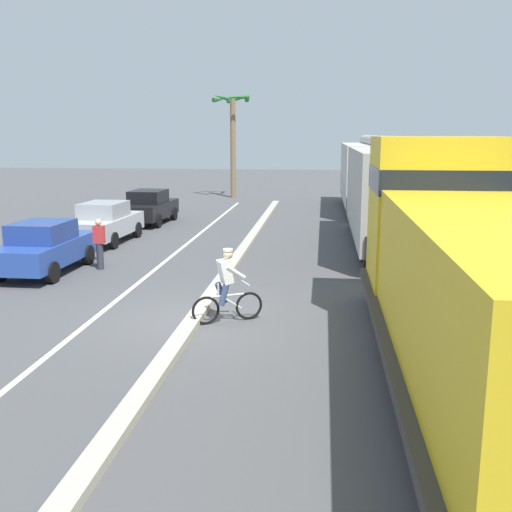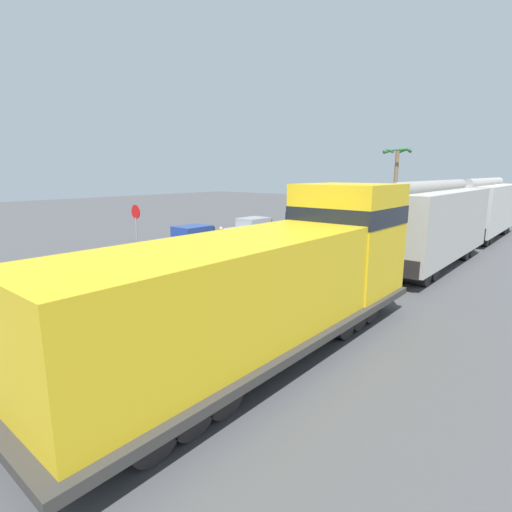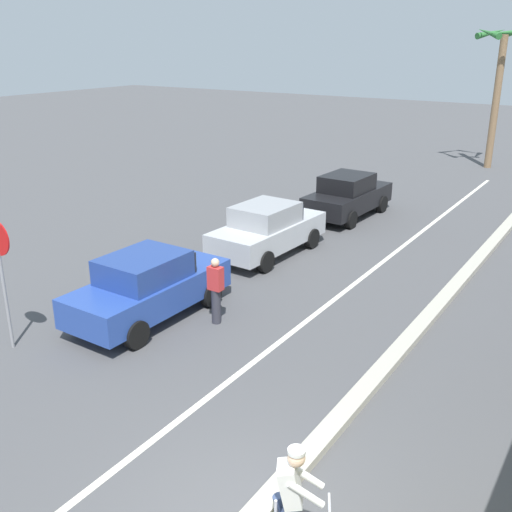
{
  "view_description": "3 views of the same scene",
  "coord_description": "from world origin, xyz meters",
  "views": [
    {
      "loc": [
        2.88,
        -13.19,
        4.26
      ],
      "look_at": [
        1.34,
        0.59,
        1.42
      ],
      "focal_mm": 42.0,
      "sensor_mm": 36.0,
      "label": 1
    },
    {
      "loc": [
        11.4,
        -10.59,
        4.55
      ],
      "look_at": [
        2.35,
        0.14,
        1.6
      ],
      "focal_mm": 28.0,
      "sensor_mm": 36.0,
      "label": 2
    },
    {
      "loc": [
        3.61,
        -5.32,
        6.33
      ],
      "look_at": [
        -4.06,
        6.43,
        1.21
      ],
      "focal_mm": 42.0,
      "sensor_mm": 36.0,
      "label": 3
    }
  ],
  "objects": [
    {
      "name": "cyclist",
      "position": [
        0.75,
        -0.12,
        0.82
      ],
      "size": [
        1.54,
        0.85,
        1.71
      ],
      "color": "black",
      "rests_on": "ground"
    },
    {
      "name": "parked_car_silver",
      "position": [
        -5.68,
        9.55,
        0.82
      ],
      "size": [
        1.97,
        4.27,
        1.62
      ],
      "color": "#B7BABF",
      "rests_on": "ground"
    },
    {
      "name": "median_curb",
      "position": [
        0.0,
        6.0,
        0.08
      ],
      "size": [
        0.36,
        36.0,
        0.16
      ],
      "primitive_type": "cube",
      "color": "#B2AD9E",
      "rests_on": "ground"
    },
    {
      "name": "parked_car_black",
      "position": [
        -5.4,
        14.75,
        0.82
      ],
      "size": [
        1.97,
        4.27,
        1.62
      ],
      "color": "black",
      "rests_on": "ground"
    },
    {
      "name": "parked_car_blue",
      "position": [
        -5.66,
        4.22,
        0.82
      ],
      "size": [
        1.88,
        4.23,
        1.62
      ],
      "color": "#28479E",
      "rests_on": "ground"
    },
    {
      "name": "pedestrian_by_cars",
      "position": [
        -4.15,
        4.85,
        0.85
      ],
      "size": [
        0.34,
        0.22,
        1.62
      ],
      "color": "#33333D",
      "rests_on": "ground"
    },
    {
      "name": "palm_tree_near",
      "position": [
        -3.16,
        27.12,
        4.99
      ],
      "size": [
        2.62,
        2.74,
        6.91
      ],
      "color": "#846647",
      "rests_on": "ground"
    },
    {
      "name": "lane_stripe",
      "position": [
        -2.4,
        6.0,
        0.0
      ],
      "size": [
        0.14,
        36.0,
        0.01
      ],
      "primitive_type": "cube",
      "color": "silver",
      "rests_on": "ground"
    },
    {
      "name": "stop_sign",
      "position": [
        -7.15,
        1.49,
        2.02
      ],
      "size": [
        0.76,
        0.08,
        2.88
      ],
      "color": "gray",
      "rests_on": "ground"
    }
  ]
}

